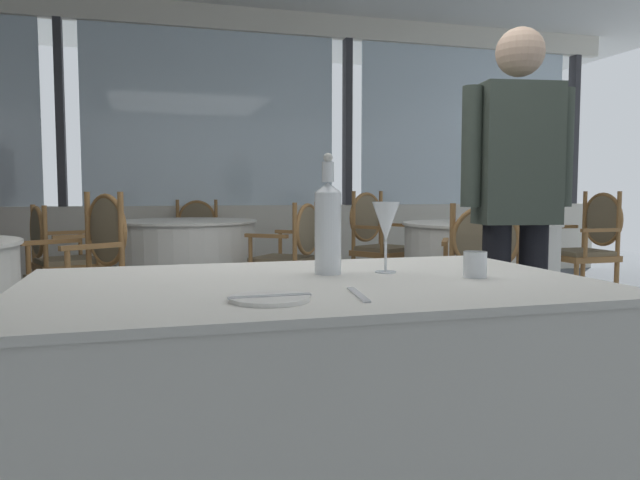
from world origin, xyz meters
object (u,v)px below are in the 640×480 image
object	(u,v)px
side_plate	(270,298)
dining_chair_1_2	(376,237)
dining_chair_0_1	(89,260)
dining_chair_2_2	(57,253)
water_bottle	(328,225)
water_tumbler	(475,264)
dining_chair_1_0	(484,264)
dining_chair_2_1	(196,235)
wine_glass	(386,223)
diner_person_0	(517,192)
dining_chair_2_0	(293,250)
dining_chair_1_1	(590,241)

from	to	relation	value
side_plate	dining_chair_1_2	size ratio (longest dim) A/B	0.18
dining_chair_0_1	dining_chair_2_2	world-z (taller)	dining_chair_0_1
water_bottle	water_tumbler	bearing A→B (deg)	-25.93
dining_chair_1_0	dining_chair_2_1	world-z (taller)	dining_chair_1_0
water_bottle	wine_glass	distance (m)	0.18
dining_chair_1_2	dining_chair_1_0	bearing A→B (deg)	-29.87
dining_chair_1_2	dining_chair_2_2	world-z (taller)	dining_chair_1_2
dining_chair_1_2	diner_person_0	world-z (taller)	diner_person_0
wine_glass	dining_chair_2_1	world-z (taller)	wine_glass
water_tumbler	dining_chair_1_2	bearing A→B (deg)	72.96
water_bottle	dining_chair_2_1	size ratio (longest dim) A/B	0.39
water_bottle	dining_chair_1_0	size ratio (longest dim) A/B	0.39
water_tumbler	side_plate	bearing A→B (deg)	-161.89
water_tumbler	dining_chair_2_0	xyz separation A→B (m)	(0.22, 3.18, -0.26)
dining_chair_1_0	dining_chair_1_1	distance (m)	1.82
dining_chair_2_0	dining_chair_2_2	size ratio (longest dim) A/B	1.02
water_tumbler	dining_chair_1_0	xyz separation A→B (m)	(1.16, 1.86, -0.25)
dining_chair_2_0	dining_chair_2_1	distance (m)	1.82
wine_glass	dining_chair_2_0	size ratio (longest dim) A/B	0.23
dining_chair_1_1	diner_person_0	world-z (taller)	diner_person_0
water_bottle	water_tumbler	world-z (taller)	water_bottle
dining_chair_2_0	diner_person_0	size ratio (longest dim) A/B	0.53
dining_chair_0_1	diner_person_0	world-z (taller)	diner_person_0
dining_chair_1_1	dining_chair_1_2	xyz separation A→B (m)	(-1.60, 0.90, -0.00)
water_bottle	wine_glass	size ratio (longest dim) A/B	1.67
dining_chair_1_1	dining_chair_1_0	bearing A→B (deg)	29.88
water_tumbler	dining_chair_2_0	bearing A→B (deg)	86.04
dining_chair_1_0	dining_chair_0_1	bearing A→B (deg)	106.75
water_bottle	diner_person_0	bearing A→B (deg)	32.74
wine_glass	water_tumbler	xyz separation A→B (m)	(0.21, -0.16, -0.11)
water_tumbler	dining_chair_2_2	xyz separation A→B (m)	(-1.57, 3.49, -0.26)
dining_chair_1_2	dining_chair_2_2	size ratio (longest dim) A/B	1.12
dining_chair_0_1	dining_chair_2_0	world-z (taller)	dining_chair_0_1
dining_chair_1_1	dining_chair_2_1	bearing A→B (deg)	-34.43
diner_person_0	wine_glass	bearing A→B (deg)	-43.14
dining_chair_1_2	dining_chair_2_1	xyz separation A→B (m)	(-1.54, 1.20, -0.04)
dining_chair_2_1	dining_chair_2_0	bearing A→B (deg)	30.07
dining_chair_1_1	diner_person_0	distance (m)	2.77
water_tumbler	dining_chair_1_1	bearing A→B (deg)	45.67
dining_chair_0_1	dining_chair_1_0	bearing A→B (deg)	134.71
dining_chair_0_1	wine_glass	bearing A→B (deg)	82.22
water_tumbler	dining_chair_1_1	world-z (taller)	dining_chair_1_1
side_plate	dining_chair_1_1	world-z (taller)	dining_chair_1_1
dining_chair_2_0	water_bottle	bearing A→B (deg)	118.35
water_bottle	dining_chair_1_0	bearing A→B (deg)	47.42
water_tumbler	dining_chair_2_2	world-z (taller)	dining_chair_2_2
dining_chair_0_1	dining_chair_2_2	distance (m)	1.14
water_tumbler	dining_chair_1_0	bearing A→B (deg)	58.15
side_plate	dining_chair_2_2	size ratio (longest dim) A/B	0.20
side_plate	water_bottle	size ratio (longest dim) A/B	0.51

